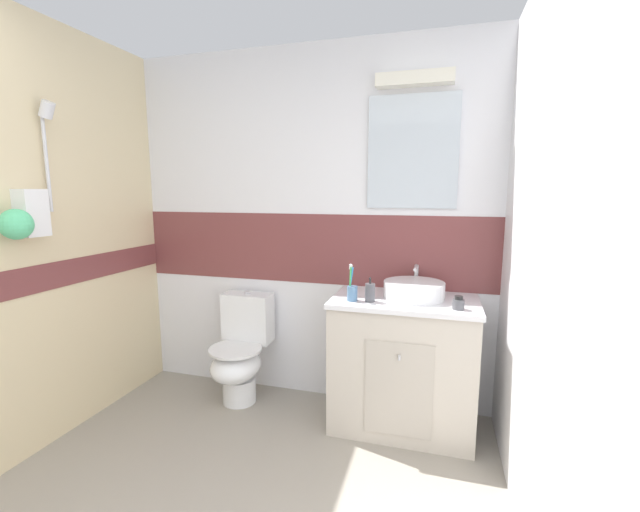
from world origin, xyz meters
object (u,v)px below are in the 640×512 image
(hair_gel_jar, at_px, (458,303))
(toilet, at_px, (241,352))
(toothbrush_cup, at_px, (352,292))
(soap_dispenser, at_px, (370,292))
(sink_basin, at_px, (414,289))

(hair_gel_jar, bearing_deg, toilet, 173.02)
(toothbrush_cup, xyz_separation_m, soap_dispenser, (0.11, 0.01, 0.00))
(hair_gel_jar, bearing_deg, soap_dispenser, 177.01)
(toilet, xyz_separation_m, soap_dispenser, (0.96, -0.15, 0.55))
(soap_dispenser, bearing_deg, hair_gel_jar, -2.99)
(toilet, bearing_deg, soap_dispenser, -9.07)
(toilet, height_order, toothbrush_cup, toothbrush_cup)
(sink_basin, bearing_deg, toilet, -179.28)
(toilet, bearing_deg, sink_basin, 0.72)
(hair_gel_jar, bearing_deg, toothbrush_cup, 178.44)
(toilet, height_order, hair_gel_jar, hair_gel_jar)
(hair_gel_jar, bearing_deg, sink_basin, 143.01)
(soap_dispenser, bearing_deg, toilet, 170.93)
(sink_basin, relative_size, toothbrush_cup, 1.85)
(sink_basin, distance_m, soap_dispenser, 0.30)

